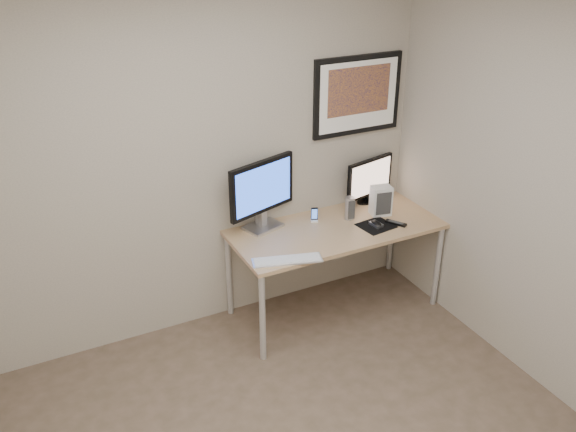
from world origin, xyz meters
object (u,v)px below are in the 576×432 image
object	(u,v)px
desk	(336,235)
phone_dock	(314,214)
framed_art	(358,95)
speaker_right	(349,208)
monitor_large	(262,192)
speaker_left	(259,215)
keyboard	(287,260)
fan_unit	(381,201)
monitor_tv	(370,179)

from	to	relation	value
desk	phone_dock	bearing A→B (deg)	120.11
framed_art	speaker_right	xyz separation A→B (m)	(-0.18, -0.25, -0.80)
desk	framed_art	bearing A→B (deg)	43.46
monitor_large	speaker_left	world-z (taller)	monitor_large
keyboard	fan_unit	world-z (taller)	fan_unit
monitor_tv	speaker_left	world-z (taller)	monitor_tv
monitor_tv	keyboard	xyz separation A→B (m)	(-1.02, -0.55, -0.19)
fan_unit	phone_dock	bearing A→B (deg)	178.56
framed_art	keyboard	size ratio (longest dim) A/B	1.57
monitor_tv	speaker_left	xyz separation A→B (m)	(-0.97, 0.02, -0.12)
framed_art	keyboard	xyz separation A→B (m)	(-0.90, -0.61, -0.88)
speaker_right	speaker_left	bearing A→B (deg)	169.66
keyboard	speaker_right	bearing A→B (deg)	42.72
desk	keyboard	world-z (taller)	keyboard
desk	speaker_right	world-z (taller)	speaker_right
fan_unit	keyboard	bearing A→B (deg)	-150.05
monitor_large	phone_dock	world-z (taller)	monitor_large
speaker_left	speaker_right	size ratio (longest dim) A/B	0.90
monitor_tv	monitor_large	bearing A→B (deg)	168.61
monitor_large	desk	bearing A→B (deg)	-44.16
desk	keyboard	distance (m)	0.62
monitor_large	fan_unit	size ratio (longest dim) A/B	2.44
fan_unit	monitor_large	bearing A→B (deg)	179.55
monitor_large	monitor_tv	size ratio (longest dim) A/B	1.21
monitor_tv	speaker_right	distance (m)	0.37
monitor_large	monitor_tv	distance (m)	0.97
monitor_large	speaker_right	world-z (taller)	monitor_large
desk	monitor_tv	distance (m)	0.60
framed_art	fan_unit	bearing A→B (deg)	-75.32
framed_art	monitor_tv	bearing A→B (deg)	-26.36
speaker_left	fan_unit	size ratio (longest dim) A/B	0.70
speaker_left	keyboard	distance (m)	0.58
phone_dock	fan_unit	xyz separation A→B (m)	(0.52, -0.12, 0.06)
monitor_tv	fan_unit	xyz separation A→B (m)	(-0.04, -0.23, -0.08)
desk	monitor_tv	xyz separation A→B (m)	(0.47, 0.27, 0.27)
monitor_tv	speaker_left	distance (m)	0.97
phone_dock	speaker_left	bearing A→B (deg)	-176.84
phone_dock	monitor_large	bearing A→B (deg)	-169.94
monitor_large	speaker_left	bearing A→B (deg)	76.10
keyboard	framed_art	bearing A→B (deg)	50.09
monitor_large	fan_unit	world-z (taller)	monitor_large
desk	keyboard	xyz separation A→B (m)	(-0.55, -0.28, 0.07)
phone_dock	keyboard	world-z (taller)	phone_dock
fan_unit	speaker_right	bearing A→B (deg)	-176.99
monitor_tv	phone_dock	bearing A→B (deg)	177.60
framed_art	phone_dock	xyz separation A→B (m)	(-0.45, -0.17, -0.83)
phone_dock	desk	bearing A→B (deg)	-38.81
monitor_large	speaker_right	distance (m)	0.71
monitor_large	speaker_right	size ratio (longest dim) A/B	3.16
framed_art	monitor_tv	world-z (taller)	framed_art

